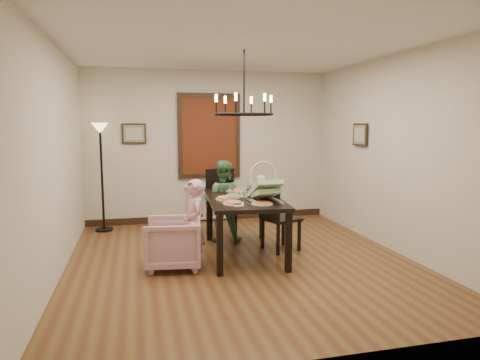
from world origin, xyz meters
name	(u,v)px	position (x,y,z in m)	size (l,w,h in m)	color
room_shell	(234,155)	(0.00, 0.37, 1.40)	(4.51, 5.00, 2.81)	brown
dining_table	(244,204)	(0.11, 0.26, 0.72)	(1.11, 1.80, 0.81)	black
chair_far	(222,203)	(0.01, 1.33, 0.55)	(0.48, 0.48, 1.10)	black
chair_right	(281,214)	(0.68, 0.35, 0.52)	(0.46, 0.46, 1.05)	black
armchair	(173,243)	(-0.90, -0.05, 0.32)	(0.68, 0.70, 0.64)	#C597AB
elderly_woman	(194,231)	(-0.64, -0.12, 0.47)	(0.34, 0.22, 0.94)	#E19FB9
seated_man	(222,208)	(-0.05, 1.01, 0.53)	(0.51, 0.40, 1.05)	#45734A
baby_bouncer	(264,188)	(0.29, -0.10, 0.99)	(0.41, 0.56, 0.37)	#A7D190
salad_bowl	(234,197)	(-0.06, 0.13, 0.84)	(0.28, 0.28, 0.07)	white
pizza_platter	(227,198)	(-0.15, 0.15, 0.83)	(0.30, 0.30, 0.04)	tan
drinking_glass	(251,190)	(0.26, 0.45, 0.88)	(0.07, 0.07, 0.14)	silver
window_blinds	(209,136)	(0.00, 2.46, 1.60)	(1.00, 0.03, 1.40)	#632E13
radiator	(210,202)	(0.00, 2.48, 0.35)	(0.92, 0.12, 0.62)	silver
picture_back	(134,134)	(-1.35, 2.47, 1.65)	(0.42, 0.03, 0.36)	black
picture_right	(360,135)	(2.21, 0.90, 1.65)	(0.42, 0.03, 0.36)	black
floor_lamp	(102,179)	(-1.90, 2.15, 0.90)	(0.30, 0.30, 1.80)	black
chandelier	(244,114)	(0.11, 0.26, 1.95)	(0.80, 0.80, 0.04)	black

